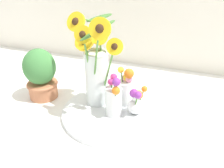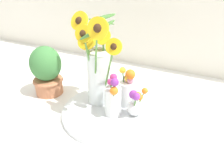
{
  "view_description": "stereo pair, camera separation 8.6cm",
  "coord_description": "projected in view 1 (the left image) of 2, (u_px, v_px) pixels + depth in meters",
  "views": [
    {
      "loc": [
        0.27,
        -0.67,
        0.56
      ],
      "look_at": [
        0.02,
        0.05,
        0.14
      ],
      "focal_mm": 35.0,
      "sensor_mm": 36.0,
      "label": 1
    },
    {
      "loc": [
        0.35,
        -0.64,
        0.56
      ],
      "look_at": [
        0.02,
        0.05,
        0.14
      ],
      "focal_mm": 35.0,
      "sensor_mm": 36.0,
      "label": 2
    }
  ],
  "objects": [
    {
      "name": "vase_small_center",
      "position": [
        114.0,
        99.0,
        0.86
      ],
      "size": [
        0.07,
        0.08,
        0.18
      ],
      "color": "white",
      "rests_on": "serving_tray"
    },
    {
      "name": "vase_small_back",
      "position": [
        125.0,
        87.0,
        0.93
      ],
      "size": [
        0.07,
        0.07,
        0.17
      ],
      "color": "white",
      "rests_on": "serving_tray"
    },
    {
      "name": "vase_bulb_right",
      "position": [
        136.0,
        102.0,
        0.88
      ],
      "size": [
        0.07,
        0.1,
        0.12
      ],
      "color": "white",
      "rests_on": "serving_tray"
    },
    {
      "name": "ground_plane",
      "position": [
        105.0,
        119.0,
        0.9
      ],
      "size": [
        6.0,
        6.0,
        0.0
      ],
      "primitive_type": "plane",
      "color": "white"
    },
    {
      "name": "mason_jar_sunflowers",
      "position": [
        96.0,
        67.0,
        0.9
      ],
      "size": [
        0.26,
        0.24,
        0.4
      ],
      "color": "silver",
      "rests_on": "serving_tray"
    },
    {
      "name": "serving_tray",
      "position": [
        112.0,
        112.0,
        0.93
      ],
      "size": [
        0.42,
        0.42,
        0.02
      ],
      "color": "silver",
      "rests_on": "ground_plane"
    },
    {
      "name": "potted_plant",
      "position": [
        41.0,
        74.0,
        1.0
      ],
      "size": [
        0.15,
        0.15,
        0.24
      ],
      "color": "#B7704C",
      "rests_on": "ground_plane"
    }
  ]
}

